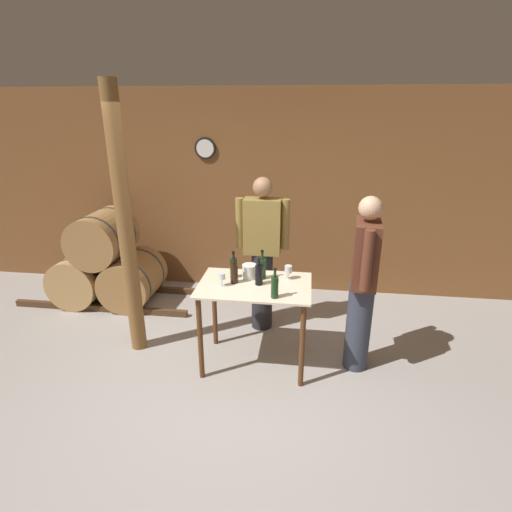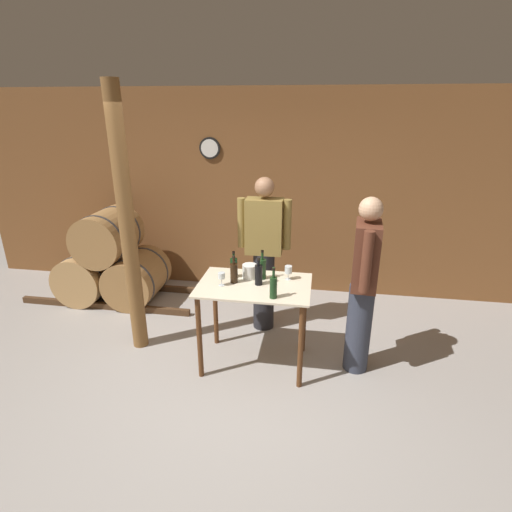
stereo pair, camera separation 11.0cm
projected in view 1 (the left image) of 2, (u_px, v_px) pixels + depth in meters
The scene contains 15 objects.
ground_plane at pixel (230, 400), 3.58m from camera, with size 14.00×14.00×0.00m, color #9E9993.
back_wall at pixel (262, 194), 5.36m from camera, with size 8.40×0.08×2.70m.
barrel_rack at pixel (107, 265), 5.23m from camera, with size 2.30×0.79×1.23m.
tasting_table at pixel (255, 300), 3.84m from camera, with size 1.07×0.71×0.88m.
wooden_post at pixel (125, 228), 3.89m from camera, with size 0.16×0.16×2.70m.
wine_bottle_far_left at pixel (234, 267), 3.90m from camera, with size 0.07×0.07×0.27m.
wine_bottle_left at pixel (234, 273), 3.78m from camera, with size 0.07×0.07×0.27m.
wine_bottle_center at pixel (259, 274), 3.75m from camera, with size 0.07×0.07×0.27m.
wine_bottle_right at pixel (262, 268), 3.87m from camera, with size 0.07×0.07×0.29m.
wine_bottle_far_right at pixel (275, 286), 3.49m from camera, with size 0.07×0.07×0.29m.
wine_glass_near_left at pixel (222, 277), 3.72m from camera, with size 0.07×0.07×0.13m.
wine_glass_near_center at pixel (288, 270), 3.86m from camera, with size 0.07×0.07×0.14m.
ice_bucket at pixel (249, 271), 3.90m from camera, with size 0.14×0.14×0.14m.
person_host at pixel (363, 282), 3.72m from camera, with size 0.25×0.59×1.74m.
person_visitor_with_scarf at pixel (262, 252), 4.44m from camera, with size 0.59×0.24×1.77m.
Camera 1 is at (0.61, -2.83, 2.47)m, focal length 28.00 mm.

